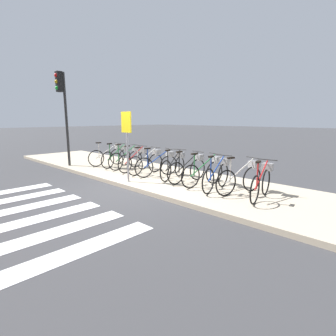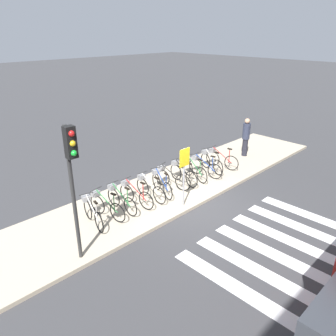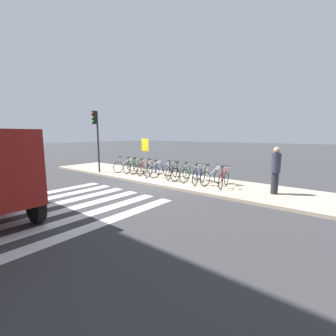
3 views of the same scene
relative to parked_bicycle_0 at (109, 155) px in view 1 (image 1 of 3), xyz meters
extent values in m
plane|color=#38383A|center=(3.22, -1.51, -0.55)|extent=(120.00, 120.00, 0.00)
cube|color=#B7A88E|center=(3.22, 0.07, -0.49)|extent=(17.46, 3.17, 0.12)
torus|color=black|center=(-0.11, -0.54, -0.10)|extent=(0.16, 0.65, 0.66)
torus|color=black|center=(0.07, 0.35, -0.10)|extent=(0.16, 0.65, 0.66)
cylinder|color=silver|center=(-0.02, -0.09, 0.17)|extent=(0.21, 0.91, 0.56)
cylinder|color=silver|center=(-0.08, -0.41, 0.20)|extent=(0.04, 0.04, 0.59)
cube|color=black|center=(-0.08, -0.41, 0.51)|extent=(0.11, 0.21, 0.04)
cylinder|color=#262626|center=(0.07, 0.35, 0.46)|extent=(0.46, 0.11, 0.02)
cube|color=gray|center=(0.08, 0.40, 0.27)|extent=(0.27, 0.24, 0.18)
torus|color=black|center=(0.61, -0.48, -0.10)|extent=(0.14, 0.66, 0.66)
torus|color=black|center=(0.47, 0.41, -0.10)|extent=(0.14, 0.66, 0.66)
cylinder|color=#267238|center=(0.54, -0.03, 0.17)|extent=(0.17, 0.91, 0.56)
cylinder|color=#267238|center=(0.60, -0.36, 0.20)|extent=(0.04, 0.04, 0.59)
cube|color=black|center=(0.60, -0.36, 0.51)|extent=(0.10, 0.21, 0.04)
cylinder|color=#262626|center=(0.47, 0.41, 0.46)|extent=(0.46, 0.10, 0.02)
cube|color=gray|center=(0.47, 0.46, 0.27)|extent=(0.27, 0.23, 0.18)
torus|color=black|center=(1.13, -0.47, -0.10)|extent=(0.04, 0.66, 0.66)
torus|color=black|center=(1.13, 0.43, -0.10)|extent=(0.04, 0.66, 0.66)
cylinder|color=#267238|center=(1.13, -0.02, 0.17)|extent=(0.03, 0.92, 0.56)
cylinder|color=#267238|center=(1.13, -0.34, 0.20)|extent=(0.03, 0.03, 0.59)
cube|color=black|center=(1.13, -0.34, 0.51)|extent=(0.07, 0.20, 0.04)
cylinder|color=#262626|center=(1.13, 0.43, 0.46)|extent=(0.46, 0.02, 0.02)
cube|color=gray|center=(1.13, 0.48, 0.27)|extent=(0.24, 0.20, 0.18)
torus|color=black|center=(1.76, -0.52, -0.10)|extent=(0.11, 0.66, 0.66)
torus|color=black|center=(1.65, 0.37, -0.10)|extent=(0.11, 0.66, 0.66)
cylinder|color=red|center=(1.71, -0.07, 0.17)|extent=(0.14, 0.92, 0.56)
cylinder|color=red|center=(1.74, -0.40, 0.20)|extent=(0.04, 0.04, 0.59)
cube|color=black|center=(1.74, -0.40, 0.51)|extent=(0.09, 0.21, 0.04)
cylinder|color=#262626|center=(1.65, 0.37, 0.46)|extent=(0.46, 0.08, 0.02)
cube|color=gray|center=(1.65, 0.42, 0.27)|extent=(0.26, 0.23, 0.18)
torus|color=black|center=(2.34, -0.55, -0.10)|extent=(0.05, 0.66, 0.66)
torus|color=black|center=(2.36, 0.35, -0.10)|extent=(0.05, 0.66, 0.66)
cylinder|color=beige|center=(2.35, -0.10, 0.17)|extent=(0.06, 0.92, 0.56)
cylinder|color=beige|center=(2.34, -0.42, 0.20)|extent=(0.03, 0.03, 0.59)
cube|color=black|center=(2.34, -0.42, 0.51)|extent=(0.08, 0.20, 0.04)
cylinder|color=#262626|center=(2.36, 0.35, 0.46)|extent=(0.46, 0.04, 0.02)
cube|color=gray|center=(2.36, 0.40, 0.27)|extent=(0.25, 0.21, 0.18)
torus|color=black|center=(2.77, -0.53, -0.10)|extent=(0.22, 0.64, 0.66)
torus|color=black|center=(3.03, 0.34, -0.10)|extent=(0.22, 0.64, 0.66)
cylinder|color=navy|center=(2.90, -0.09, 0.17)|extent=(0.29, 0.89, 0.56)
cylinder|color=navy|center=(2.81, -0.41, 0.20)|extent=(0.04, 0.04, 0.59)
cube|color=black|center=(2.81, -0.41, 0.51)|extent=(0.12, 0.21, 0.04)
cylinder|color=#262626|center=(3.03, 0.34, 0.46)|extent=(0.45, 0.15, 0.02)
cube|color=gray|center=(3.04, 0.39, 0.27)|extent=(0.29, 0.26, 0.18)
torus|color=black|center=(3.65, -0.43, -0.10)|extent=(0.20, 0.65, 0.66)
torus|color=black|center=(3.43, 0.44, -0.10)|extent=(0.20, 0.65, 0.66)
cylinder|color=black|center=(3.54, 0.00, 0.17)|extent=(0.26, 0.90, 0.56)
cylinder|color=black|center=(3.62, -0.31, 0.20)|extent=(0.04, 0.04, 0.59)
cube|color=black|center=(3.62, -0.31, 0.51)|extent=(0.12, 0.21, 0.04)
cylinder|color=#262626|center=(3.43, 0.44, 0.46)|extent=(0.45, 0.14, 0.02)
cube|color=gray|center=(3.42, 0.49, 0.27)|extent=(0.28, 0.25, 0.18)
torus|color=black|center=(4.09, -0.47, -0.10)|extent=(0.10, 0.66, 0.66)
torus|color=black|center=(4.18, 0.43, -0.10)|extent=(0.10, 0.66, 0.66)
cylinder|color=black|center=(4.14, -0.02, 0.17)|extent=(0.12, 0.92, 0.56)
cylinder|color=black|center=(4.11, -0.34, 0.20)|extent=(0.03, 0.03, 0.59)
cube|color=black|center=(4.11, -0.34, 0.51)|extent=(0.09, 0.21, 0.04)
cylinder|color=#262626|center=(4.18, 0.43, 0.46)|extent=(0.46, 0.07, 0.02)
cube|color=gray|center=(4.18, 0.48, 0.27)|extent=(0.26, 0.22, 0.18)
torus|color=black|center=(4.66, -0.50, -0.10)|extent=(0.16, 0.65, 0.66)
torus|color=black|center=(4.83, 0.38, -0.10)|extent=(0.16, 0.65, 0.66)
cylinder|color=#267238|center=(4.75, -0.06, 0.17)|extent=(0.20, 0.91, 0.56)
cylinder|color=#267238|center=(4.69, -0.38, 0.20)|extent=(0.04, 0.04, 0.59)
cube|color=black|center=(4.69, -0.38, 0.51)|extent=(0.11, 0.21, 0.04)
cylinder|color=#262626|center=(4.83, 0.38, 0.46)|extent=(0.46, 0.11, 0.02)
cube|color=gray|center=(4.84, 0.43, 0.27)|extent=(0.27, 0.24, 0.18)
torus|color=black|center=(5.33, -0.62, -0.10)|extent=(0.13, 0.66, 0.66)
torus|color=black|center=(5.20, 0.27, -0.10)|extent=(0.13, 0.66, 0.66)
cylinder|color=navy|center=(5.27, -0.18, 0.17)|extent=(0.17, 0.91, 0.56)
cylinder|color=navy|center=(5.31, -0.50, 0.20)|extent=(0.04, 0.04, 0.59)
cube|color=black|center=(5.31, -0.50, 0.51)|extent=(0.10, 0.21, 0.04)
cylinder|color=#262626|center=(5.20, 0.27, 0.46)|extent=(0.46, 0.09, 0.02)
cube|color=gray|center=(5.19, 0.32, 0.27)|extent=(0.27, 0.23, 0.18)
torus|color=black|center=(5.75, -0.47, -0.10)|extent=(0.21, 0.64, 0.66)
torus|color=black|center=(5.99, 0.40, -0.10)|extent=(0.21, 0.64, 0.66)
cylinder|color=beige|center=(5.87, -0.04, 0.17)|extent=(0.28, 0.89, 0.56)
cylinder|color=beige|center=(5.78, -0.35, 0.20)|extent=(0.04, 0.04, 0.59)
cube|color=black|center=(5.78, -0.35, 0.51)|extent=(0.12, 0.21, 0.04)
cylinder|color=#262626|center=(5.99, 0.40, 0.46)|extent=(0.45, 0.15, 0.02)
cube|color=gray|center=(6.00, 0.44, 0.27)|extent=(0.28, 0.26, 0.18)
torus|color=black|center=(6.54, -0.58, -0.10)|extent=(0.14, 0.66, 0.66)
torus|color=black|center=(6.40, 0.31, -0.10)|extent=(0.14, 0.66, 0.66)
cylinder|color=red|center=(6.47, -0.13, 0.17)|extent=(0.18, 0.91, 0.56)
cylinder|color=red|center=(6.52, -0.45, 0.20)|extent=(0.04, 0.04, 0.59)
cube|color=black|center=(6.52, -0.45, 0.51)|extent=(0.10, 0.21, 0.04)
cylinder|color=#262626|center=(6.40, 0.31, 0.46)|extent=(0.46, 0.10, 0.02)
cube|color=gray|center=(6.39, 0.36, 0.27)|extent=(0.27, 0.24, 0.18)
cylinder|color=#2D2D2D|center=(-1.12, -1.16, 1.38)|extent=(0.10, 0.10, 3.62)
cube|color=black|center=(-1.12, -1.34, 2.82)|extent=(0.24, 0.20, 0.75)
sphere|color=red|center=(-1.12, -1.44, 3.05)|extent=(0.14, 0.14, 0.14)
sphere|color=gold|center=(-1.12, -1.44, 2.82)|extent=(0.14, 0.14, 0.14)
sphere|color=green|center=(-1.12, -1.44, 2.59)|extent=(0.14, 0.14, 0.14)
cylinder|color=#99999E|center=(2.84, -1.21, 0.61)|extent=(0.06, 0.06, 2.07)
cube|color=yellow|center=(2.84, -1.23, 1.34)|extent=(0.44, 0.03, 0.60)
camera|label=1|loc=(9.04, -5.90, 1.44)|focal=28.00mm
camera|label=2|loc=(-4.48, -7.84, 5.15)|focal=35.00mm
camera|label=3|loc=(10.50, -9.12, 1.84)|focal=24.00mm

